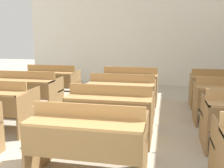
% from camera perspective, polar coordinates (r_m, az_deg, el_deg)
% --- Properties ---
extents(wall_back, '(6.96, 0.06, 3.04)m').
position_cam_1_polar(wall_back, '(8.52, 4.76, 10.09)').
color(wall_back, white).
rests_on(wall_back, ground_plane).
extents(bench_front_center, '(1.25, 0.75, 0.86)m').
position_cam_1_polar(bench_front_center, '(2.96, -5.10, -11.63)').
color(bench_front_center, olive).
rests_on(bench_front_center, ground_plane).
extents(bench_second_center, '(1.25, 0.75, 0.86)m').
position_cam_1_polar(bench_second_center, '(3.98, -0.38, -5.75)').
color(bench_second_center, olive).
rests_on(bench_second_center, ground_plane).
extents(bench_third_left, '(1.25, 0.75, 0.86)m').
position_cam_1_polar(bench_third_left, '(5.72, -17.87, -1.22)').
color(bench_third_left, olive).
rests_on(bench_third_left, ground_plane).
extents(bench_third_center, '(1.25, 0.75, 0.86)m').
position_cam_1_polar(bench_third_center, '(5.06, 2.19, -2.20)').
color(bench_third_center, olive).
rests_on(bench_third_center, ground_plane).
extents(bench_back_left, '(1.25, 0.75, 0.86)m').
position_cam_1_polar(bench_back_left, '(6.72, -13.00, 0.73)').
color(bench_back_left, olive).
rests_on(bench_back_left, ground_plane).
extents(bench_back_center, '(1.25, 0.75, 0.86)m').
position_cam_1_polar(bench_back_center, '(6.15, 3.99, 0.08)').
color(bench_back_center, olive).
rests_on(bench_back_center, ground_plane).
extents(bench_back_right, '(1.25, 0.75, 0.86)m').
position_cam_1_polar(bench_back_right, '(6.20, 22.57, -0.64)').
color(bench_back_right, olive).
rests_on(bench_back_right, ground_plane).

